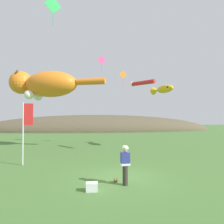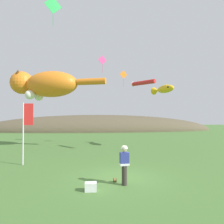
{
  "view_description": "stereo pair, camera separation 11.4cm",
  "coord_description": "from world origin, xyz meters",
  "px_view_note": "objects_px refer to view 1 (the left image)",
  "views": [
    {
      "loc": [
        -1.53,
        -9.94,
        3.12
      ],
      "look_at": [
        0.0,
        4.0,
        3.42
      ],
      "focal_mm": 32.0,
      "sensor_mm": 36.0,
      "label": 1
    },
    {
      "loc": [
        -1.42,
        -9.95,
        3.12
      ],
      "look_at": [
        0.0,
        4.0,
        3.42
      ],
      "focal_mm": 32.0,
      "sensor_mm": 36.0,
      "label": 2
    }
  ],
  "objects_px": {
    "kite_diamond_orange": "(123,75)",
    "picnic_cooler": "(92,187)",
    "kite_tube_streamer": "(143,83)",
    "kite_diamond_pink": "(102,60)",
    "kite_fish_windsock": "(163,89)",
    "kite_diamond_green": "(53,5)",
    "kite_giant_cat": "(44,85)",
    "kite_spool": "(116,180)",
    "festival_banner_pole": "(26,124)",
    "festival_attendant": "(125,164)"
  },
  "relations": [
    {
      "from": "kite_diamond_orange",
      "to": "picnic_cooler",
      "type": "bearing_deg",
      "value": -105.14
    },
    {
      "from": "picnic_cooler",
      "to": "kite_tube_streamer",
      "type": "bearing_deg",
      "value": 62.15
    },
    {
      "from": "kite_diamond_pink",
      "to": "kite_tube_streamer",
      "type": "bearing_deg",
      "value": -57.07
    },
    {
      "from": "picnic_cooler",
      "to": "kite_tube_streamer",
      "type": "xyz_separation_m",
      "value": [
        4.45,
        8.42,
        5.85
      ]
    },
    {
      "from": "kite_fish_windsock",
      "to": "kite_diamond_pink",
      "type": "relative_size",
      "value": 1.58
    },
    {
      "from": "kite_diamond_orange",
      "to": "kite_diamond_green",
      "type": "relative_size",
      "value": 0.82
    },
    {
      "from": "kite_fish_windsock",
      "to": "kite_tube_streamer",
      "type": "height_order",
      "value": "kite_fish_windsock"
    },
    {
      "from": "picnic_cooler",
      "to": "kite_giant_cat",
      "type": "distance_m",
      "value": 14.54
    },
    {
      "from": "kite_spool",
      "to": "kite_fish_windsock",
      "type": "relative_size",
      "value": 0.07
    },
    {
      "from": "kite_diamond_orange",
      "to": "kite_tube_streamer",
      "type": "bearing_deg",
      "value": -75.94
    },
    {
      "from": "picnic_cooler",
      "to": "festival_banner_pole",
      "type": "height_order",
      "value": "festival_banner_pole"
    },
    {
      "from": "festival_attendant",
      "to": "kite_diamond_green",
      "type": "relative_size",
      "value": 0.81
    },
    {
      "from": "festival_banner_pole",
      "to": "kite_fish_windsock",
      "type": "height_order",
      "value": "kite_fish_windsock"
    },
    {
      "from": "kite_giant_cat",
      "to": "kite_tube_streamer",
      "type": "relative_size",
      "value": 4.86
    },
    {
      "from": "kite_giant_cat",
      "to": "picnic_cooler",
      "type": "bearing_deg",
      "value": -69.17
    },
    {
      "from": "picnic_cooler",
      "to": "kite_diamond_pink",
      "type": "distance_m",
      "value": 16.31
    },
    {
      "from": "picnic_cooler",
      "to": "kite_diamond_pink",
      "type": "relative_size",
      "value": 0.26
    },
    {
      "from": "festival_banner_pole",
      "to": "kite_diamond_pink",
      "type": "distance_m",
      "value": 12.09
    },
    {
      "from": "kite_spool",
      "to": "kite_diamond_orange",
      "type": "relative_size",
      "value": 0.11
    },
    {
      "from": "kite_fish_windsock",
      "to": "kite_diamond_pink",
      "type": "distance_m",
      "value": 7.41
    },
    {
      "from": "kite_fish_windsock",
      "to": "kite_diamond_pink",
      "type": "bearing_deg",
      "value": 154.36
    },
    {
      "from": "kite_diamond_pink",
      "to": "kite_giant_cat",
      "type": "bearing_deg",
      "value": -169.01
    },
    {
      "from": "kite_spool",
      "to": "kite_diamond_pink",
      "type": "xyz_separation_m",
      "value": [
        0.05,
        12.43,
        9.21
      ]
    },
    {
      "from": "kite_giant_cat",
      "to": "kite_diamond_orange",
      "type": "relative_size",
      "value": 5.43
    },
    {
      "from": "kite_diamond_pink",
      "to": "kite_diamond_orange",
      "type": "bearing_deg",
      "value": -21.5
    },
    {
      "from": "kite_tube_streamer",
      "to": "kite_diamond_green",
      "type": "distance_m",
      "value": 9.17
    },
    {
      "from": "festival_attendant",
      "to": "kite_fish_windsock",
      "type": "xyz_separation_m",
      "value": [
        5.55,
        10.06,
        4.84
      ]
    },
    {
      "from": "festival_attendant",
      "to": "festival_banner_pole",
      "type": "xyz_separation_m",
      "value": [
        -5.72,
        4.38,
        1.67
      ]
    },
    {
      "from": "kite_spool",
      "to": "kite_fish_windsock",
      "type": "bearing_deg",
      "value": 58.31
    },
    {
      "from": "festival_banner_pole",
      "to": "kite_diamond_green",
      "type": "xyz_separation_m",
      "value": [
        1.4,
        1.43,
        8.63
      ]
    },
    {
      "from": "kite_tube_streamer",
      "to": "kite_diamond_orange",
      "type": "distance_m",
      "value": 4.56
    },
    {
      "from": "kite_spool",
      "to": "kite_tube_streamer",
      "type": "bearing_deg",
      "value": 65.85
    },
    {
      "from": "kite_spool",
      "to": "kite_tube_streamer",
      "type": "relative_size",
      "value": 0.1
    },
    {
      "from": "festival_banner_pole",
      "to": "kite_diamond_orange",
      "type": "xyz_separation_m",
      "value": [
        7.61,
        7.63,
        4.95
      ]
    },
    {
      "from": "kite_tube_streamer",
      "to": "kite_diamond_pink",
      "type": "bearing_deg",
      "value": 122.93
    },
    {
      "from": "kite_tube_streamer",
      "to": "kite_diamond_green",
      "type": "height_order",
      "value": "kite_diamond_green"
    },
    {
      "from": "kite_giant_cat",
      "to": "kite_diamond_green",
      "type": "distance_m",
      "value": 7.93
    },
    {
      "from": "kite_tube_streamer",
      "to": "kite_diamond_green",
      "type": "xyz_separation_m",
      "value": [
        -7.25,
        -2.03,
        5.22
      ]
    },
    {
      "from": "kite_spool",
      "to": "kite_diamond_pink",
      "type": "height_order",
      "value": "kite_diamond_pink"
    },
    {
      "from": "festival_banner_pole",
      "to": "kite_diamond_pink",
      "type": "height_order",
      "value": "kite_diamond_pink"
    },
    {
      "from": "picnic_cooler",
      "to": "kite_diamond_green",
      "type": "bearing_deg",
      "value": 113.73
    },
    {
      "from": "kite_spool",
      "to": "festival_banner_pole",
      "type": "relative_size",
      "value": 0.05
    },
    {
      "from": "picnic_cooler",
      "to": "kite_diamond_orange",
      "type": "distance_m",
      "value": 14.98
    },
    {
      "from": "kite_giant_cat",
      "to": "kite_fish_windsock",
      "type": "xyz_separation_m",
      "value": [
        11.75,
        -1.68,
        -0.54
      ]
    },
    {
      "from": "kite_spool",
      "to": "kite_tube_streamer",
      "type": "xyz_separation_m",
      "value": [
        3.32,
        7.4,
        5.93
      ]
    },
    {
      "from": "kite_spool",
      "to": "kite_diamond_green",
      "type": "xyz_separation_m",
      "value": [
        -3.94,
        5.36,
        11.15
      ]
    },
    {
      "from": "kite_spool",
      "to": "festival_banner_pole",
      "type": "distance_m",
      "value": 7.09
    },
    {
      "from": "kite_fish_windsock",
      "to": "festival_attendant",
      "type": "bearing_deg",
      "value": -118.89
    },
    {
      "from": "kite_diamond_orange",
      "to": "kite_diamond_pink",
      "type": "distance_m",
      "value": 2.96
    },
    {
      "from": "kite_spool",
      "to": "kite_tube_streamer",
      "type": "height_order",
      "value": "kite_tube_streamer"
    }
  ]
}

